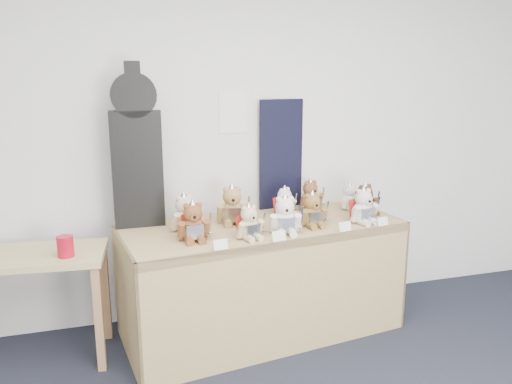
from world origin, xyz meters
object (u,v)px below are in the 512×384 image
object	(u,v)px
teddy_back_end	(350,198)
teddy_front_far_left	(193,224)
red_cup	(65,246)
teddy_back_right	(311,197)
teddy_back_centre_left	(232,207)
teddy_back_centre_right	(285,203)
teddy_front_left	(249,224)
teddy_front_far_right	(363,207)
teddy_front_centre	(285,217)
teddy_back_left	(185,214)
display_table	(267,251)
guitar_case	(136,148)
side_table	(34,272)
teddy_front_end	(365,201)
teddy_front_right	(313,211)

from	to	relation	value
teddy_back_end	teddy_front_far_left	bearing A→B (deg)	164.86
red_cup	teddy_back_end	distance (m)	2.09
teddy_back_end	teddy_back_right	bearing A→B (deg)	133.45
teddy_back_centre_left	teddy_back_centre_right	world-z (taller)	teddy_back_centre_left
teddy_front_left	teddy_front_far_right	xyz separation A→B (m)	(0.87, 0.11, 0.01)
teddy_front_far_right	teddy_front_centre	bearing A→B (deg)	176.83
teddy_front_far_right	teddy_back_left	distance (m)	1.25
display_table	teddy_front_far_right	bearing A→B (deg)	-15.91
teddy_front_centre	teddy_back_centre_left	distance (m)	0.43
teddy_front_centre	teddy_front_far_left	bearing A→B (deg)	-173.18
teddy_back_left	teddy_back_right	bearing A→B (deg)	-7.05
guitar_case	red_cup	size ratio (longest dim) A/B	8.35
red_cup	teddy_front_centre	distance (m)	1.39
teddy_front_far_left	teddy_back_end	size ratio (longest dim) A/B	1.20
display_table	side_table	xyz separation A→B (m)	(-1.52, 0.12, -0.03)
display_table	teddy_front_centre	world-z (taller)	teddy_front_centre
teddy_front_centre	teddy_back_right	distance (m)	0.65
red_cup	teddy_front_end	xyz separation A→B (m)	(2.10, 0.07, 0.12)
display_table	teddy_back_left	size ratio (longest dim) A/B	7.27
red_cup	teddy_front_far_right	world-z (taller)	teddy_front_far_right
teddy_front_far_right	teddy_back_end	world-z (taller)	teddy_front_far_right
side_table	teddy_front_far_right	distance (m)	2.24
teddy_front_centre	teddy_back_centre_right	distance (m)	0.43
teddy_front_right	teddy_back_centre_right	world-z (taller)	teddy_front_right
teddy_back_right	teddy_front_far_right	bearing A→B (deg)	-76.34
teddy_front_centre	teddy_back_end	xyz separation A→B (m)	(0.70, 0.44, -0.02)
guitar_case	teddy_back_right	xyz separation A→B (m)	(1.30, 0.06, -0.44)
teddy_front_centre	teddy_back_left	xyz separation A→B (m)	(-0.62, 0.26, -0.00)
red_cup	teddy_front_far_left	world-z (taller)	teddy_front_far_left
teddy_front_far_left	teddy_front_centre	bearing A→B (deg)	-2.56
teddy_front_right	teddy_back_right	bearing A→B (deg)	63.87
teddy_front_far_left	teddy_back_centre_right	bearing A→B (deg)	26.83
teddy_front_end	teddy_back_left	bearing A→B (deg)	163.96
side_table	teddy_front_end	size ratio (longest dim) A/B	3.40
teddy_back_centre_right	teddy_back_end	world-z (taller)	teddy_back_centre_right
teddy_front_left	teddy_front_centre	bearing A→B (deg)	-6.43
teddy_back_end	side_table	bearing A→B (deg)	150.90
teddy_front_centre	teddy_front_far_right	bearing A→B (deg)	16.40
guitar_case	teddy_back_right	distance (m)	1.37
side_table	teddy_back_end	distance (m)	2.31
teddy_front_end	teddy_back_centre_right	distance (m)	0.60
teddy_front_far_right	teddy_back_centre_left	xyz separation A→B (m)	(-0.89, 0.25, 0.01)
teddy_back_centre_left	teddy_back_centre_right	size ratio (longest dim) A/B	1.25
teddy_front_end	display_table	bearing A→B (deg)	169.62
red_cup	teddy_front_far_left	size ratio (longest dim) A/B	0.47
side_table	red_cup	bearing A→B (deg)	-24.44
side_table	teddy_back_centre_right	distance (m)	1.76
red_cup	teddy_front_centre	world-z (taller)	teddy_front_centre
display_table	teddy_back_end	bearing A→B (deg)	11.35
display_table	teddy_back_right	distance (m)	0.64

